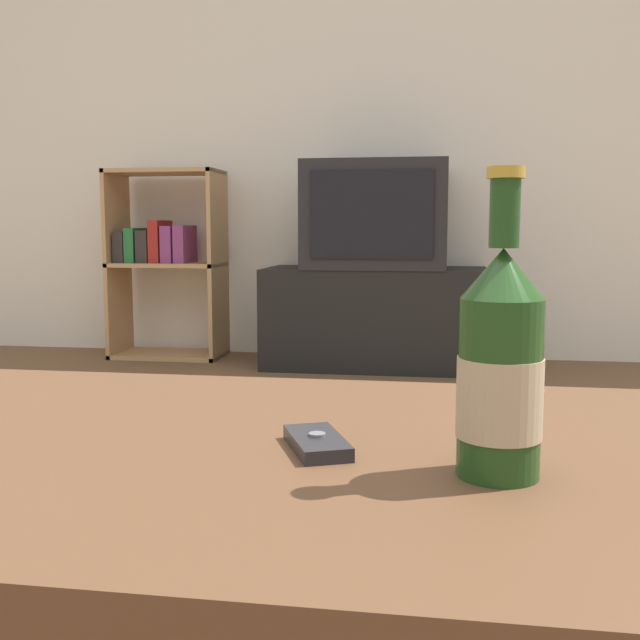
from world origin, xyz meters
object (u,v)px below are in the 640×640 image
television (376,216)px  beer_bottle (500,368)px  bookshelf (163,257)px  tv_stand (375,317)px  cell_phone (317,443)px

television → beer_bottle: television is taller
beer_bottle → television: bearing=97.0°
bookshelf → beer_bottle: 3.20m
tv_stand → cell_phone: 2.74m
bookshelf → cell_phone: bookshelf is taller
beer_bottle → cell_phone: (-0.17, 0.05, -0.09)m
television → beer_bottle: bearing=-83.0°
television → cell_phone: 2.74m
television → cell_phone: television is taller
tv_stand → television: (0.00, -0.00, 0.47)m
bookshelf → television: bearing=-5.6°
bookshelf → cell_phone: bearing=-66.5°
cell_phone → beer_bottle: bearing=-40.0°
cell_phone → bookshelf: bearing=90.6°
television → bookshelf: bearing=174.4°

